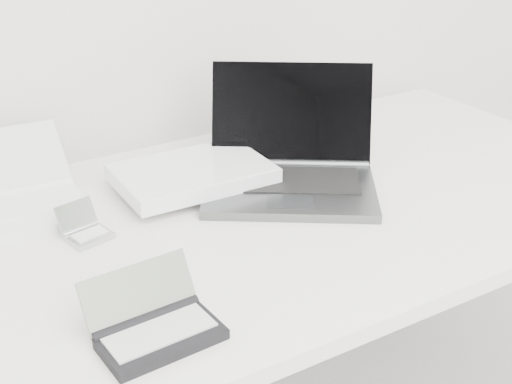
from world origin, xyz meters
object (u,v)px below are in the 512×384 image
desk (258,230)px  palmtop_charcoal (155,326)px  netbook_open_white (14,199)px  laptop_large (245,171)px

desk → palmtop_charcoal: 0.43m
desk → netbook_open_white: (-0.40, 0.24, 0.07)m
laptop_large → netbook_open_white: (-0.43, 0.14, -0.01)m
laptop_large → netbook_open_white: 0.45m
netbook_open_white → palmtop_charcoal: (0.07, -0.50, -0.01)m
laptop_large → palmtop_charcoal: bearing=-100.9°
netbook_open_white → palmtop_charcoal: 0.50m
desk → palmtop_charcoal: size_ratio=9.10×
palmtop_charcoal → laptop_large: bearing=41.8°
netbook_open_white → desk: bearing=-27.2°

